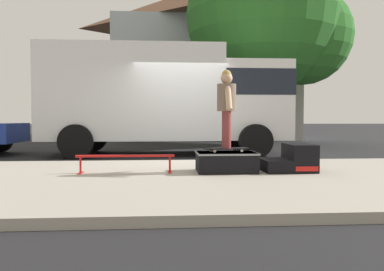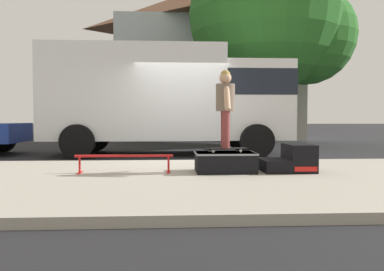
{
  "view_description": "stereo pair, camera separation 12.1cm",
  "coord_description": "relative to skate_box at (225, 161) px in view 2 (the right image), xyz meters",
  "views": [
    {
      "loc": [
        -0.46,
        -9.17,
        1.04
      ],
      "look_at": [
        0.13,
        -1.02,
        0.69
      ],
      "focal_mm": 36.51,
      "sensor_mm": 36.0,
      "label": 1
    },
    {
      "loc": [
        -0.34,
        -9.17,
        1.04
      ],
      "look_at": [
        0.13,
        -1.02,
        0.69
      ],
      "focal_mm": 36.51,
      "sensor_mm": 36.0,
      "label": 2
    }
  ],
  "objects": [
    {
      "name": "ground_plane",
      "position": [
        -0.61,
        2.5,
        -0.3
      ],
      "size": [
        140.0,
        140.0,
        0.0
      ],
      "primitive_type": "plane",
      "color": "black"
    },
    {
      "name": "sidewalk_slab",
      "position": [
        -0.61,
        -0.5,
        -0.24
      ],
      "size": [
        50.0,
        5.0,
        0.12
      ],
      "primitive_type": "cube",
      "color": "#A8A093",
      "rests_on": "ground"
    },
    {
      "name": "skate_box",
      "position": [
        0.0,
        0.0,
        0.0
      ],
      "size": [
        1.03,
        0.74,
        0.34
      ],
      "color": "black",
      "rests_on": "sidewalk_slab"
    },
    {
      "name": "kicker_ramp",
      "position": [
        1.17,
        -0.0,
        0.01
      ],
      "size": [
        0.87,
        0.74,
        0.48
      ],
      "color": "black",
      "rests_on": "sidewalk_slab"
    },
    {
      "name": "grind_rail",
      "position": [
        -1.73,
        -0.01,
        0.05
      ],
      "size": [
        1.66,
        0.28,
        0.31
      ],
      "color": "red",
      "rests_on": "sidewalk_slab"
    },
    {
      "name": "skateboard",
      "position": [
        0.01,
        0.02,
        0.21
      ],
      "size": [
        0.8,
        0.36,
        0.07
      ],
      "color": "black",
      "rests_on": "skate_box"
    },
    {
      "name": "skater_kid",
      "position": [
        0.01,
        0.02,
        1.02
      ],
      "size": [
        0.33,
        0.69,
        1.35
      ],
      "color": "brown",
      "rests_on": "skateboard"
    },
    {
      "name": "box_truck",
      "position": [
        -0.96,
        4.7,
        1.4
      ],
      "size": [
        6.91,
        2.63,
        3.05
      ],
      "color": "white",
      "rests_on": "ground"
    },
    {
      "name": "street_tree_main",
      "position": [
        3.24,
        8.99,
        4.69
      ],
      "size": [
        6.72,
        6.11,
        8.22
      ],
      "color": "brown",
      "rests_on": "ground"
    },
    {
      "name": "house_behind",
      "position": [
        0.96,
        15.35,
        3.94
      ],
      "size": [
        9.54,
        8.23,
        8.4
      ],
      "color": "silver",
      "rests_on": "ground"
    }
  ]
}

